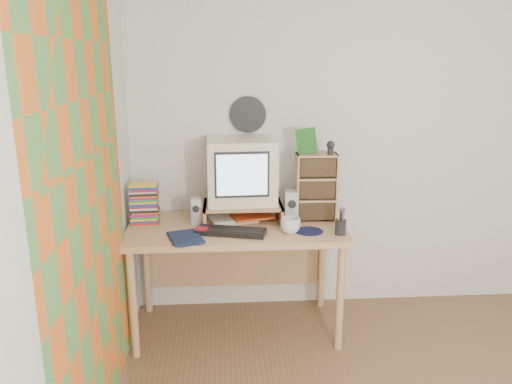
{
  "coord_description": "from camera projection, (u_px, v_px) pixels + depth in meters",
  "views": [
    {
      "loc": [
        -1.11,
        -1.7,
        1.82
      ],
      "look_at": [
        -0.9,
        1.33,
        0.99
      ],
      "focal_mm": 35.0,
      "sensor_mm": 36.0,
      "label": 1
    }
  ],
  "objects": [
    {
      "name": "back_wall",
      "position": [
        378.0,
        139.0,
        3.54
      ],
      "size": [
        3.5,
        0.0,
        3.5
      ],
      "primitive_type": "plane",
      "rotation": [
        1.57,
        0.0,
        0.0
      ],
      "color": "white",
      "rests_on": "floor"
    },
    {
      "name": "left_wall",
      "position": [
        40.0,
        224.0,
        1.75
      ],
      "size": [
        0.0,
        3.5,
        3.5
      ],
      "primitive_type": "plane",
      "rotation": [
        1.57,
        0.0,
        1.57
      ],
      "color": "white",
      "rests_on": "floor"
    },
    {
      "name": "curtain",
      "position": [
        89.0,
        210.0,
        2.24
      ],
      "size": [
        0.0,
        2.2,
        2.2
      ],
      "primitive_type": "plane",
      "rotation": [
        1.57,
        0.0,
        1.57
      ],
      "color": "#D4611E",
      "rests_on": "left_wall"
    },
    {
      "name": "wall_disc",
      "position": [
        248.0,
        115.0,
        3.42
      ],
      "size": [
        0.25,
        0.02,
        0.25
      ],
      "primitive_type": "cylinder",
      "rotation": [
        1.57,
        0.0,
        0.0
      ],
      "color": "black",
      "rests_on": "back_wall"
    },
    {
      "name": "desk",
      "position": [
        236.0,
        241.0,
        3.35
      ],
      "size": [
        1.4,
        0.7,
        0.75
      ],
      "color": "tan",
      "rests_on": "floor"
    },
    {
      "name": "monitor_riser",
      "position": [
        243.0,
        207.0,
        3.33
      ],
      "size": [
        0.52,
        0.3,
        0.12
      ],
      "color": "tan",
      "rests_on": "desk"
    },
    {
      "name": "crt_monitor",
      "position": [
        241.0,
        171.0,
        3.31
      ],
      "size": [
        0.47,
        0.47,
        0.42
      ],
      "primitive_type": "cube",
      "rotation": [
        0.0,
        0.0,
        0.05
      ],
      "color": "beige",
      "rests_on": "monitor_riser"
    },
    {
      "name": "speaker_left",
      "position": [
        196.0,
        211.0,
        3.25
      ],
      "size": [
        0.07,
        0.07,
        0.18
      ],
      "primitive_type": "cube",
      "rotation": [
        0.0,
        0.0,
        0.08
      ],
      "color": "silver",
      "rests_on": "desk"
    },
    {
      "name": "speaker_right",
      "position": [
        291.0,
        207.0,
        3.28
      ],
      "size": [
        0.09,
        0.09,
        0.22
      ],
      "primitive_type": "cube",
      "rotation": [
        0.0,
        0.0,
        -0.05
      ],
      "color": "silver",
      "rests_on": "desk"
    },
    {
      "name": "keyboard",
      "position": [
        231.0,
        232.0,
        3.1
      ],
      "size": [
        0.46,
        0.25,
        0.03
      ],
      "primitive_type": "cube",
      "rotation": [
        0.0,
        0.0,
        -0.25
      ],
      "color": "black",
      "rests_on": "desk"
    },
    {
      "name": "dvd_stack",
      "position": [
        145.0,
        204.0,
        3.28
      ],
      "size": [
        0.19,
        0.14,
        0.25
      ],
      "primitive_type": null,
      "rotation": [
        0.0,
        0.0,
        0.07
      ],
      "color": "brown",
      "rests_on": "desk"
    },
    {
      "name": "cd_rack",
      "position": [
        316.0,
        187.0,
        3.31
      ],
      "size": [
        0.27,
        0.15,
        0.45
      ],
      "primitive_type": "cube",
      "rotation": [
        0.0,
        0.0,
        -0.01
      ],
      "color": "tan",
      "rests_on": "desk"
    },
    {
      "name": "mug",
      "position": [
        290.0,
        225.0,
        3.1
      ],
      "size": [
        0.15,
        0.15,
        0.1
      ],
      "primitive_type": "imported",
      "rotation": [
        0.0,
        0.0,
        0.25
      ],
      "color": "silver",
      "rests_on": "desk"
    },
    {
      "name": "diary",
      "position": [
        171.0,
        238.0,
        2.97
      ],
      "size": [
        0.26,
        0.22,
        0.04
      ],
      "primitive_type": "imported",
      "rotation": [
        0.0,
        0.0,
        0.3
      ],
      "color": "#111C3E",
      "rests_on": "desk"
    },
    {
      "name": "mousepad",
      "position": [
        309.0,
        231.0,
        3.14
      ],
      "size": [
        0.2,
        0.2,
        0.0
      ],
      "primitive_type": "cylinder",
      "rotation": [
        0.0,
        0.0,
        -0.14
      ],
      "color": "#101335",
      "rests_on": "desk"
    },
    {
      "name": "pen_cup",
      "position": [
        341.0,
        224.0,
        3.07
      ],
      "size": [
        0.07,
        0.07,
        0.14
      ],
      "primitive_type": null,
      "rotation": [
        0.0,
        0.0,
        -0.08
      ],
      "color": "black",
      "rests_on": "desk"
    },
    {
      "name": "papers",
      "position": [
        239.0,
        217.0,
        3.36
      ],
      "size": [
        0.35,
        0.3,
        0.04
      ],
      "primitive_type": null,
      "rotation": [
        0.0,
        0.0,
        0.28
      ],
      "color": "silver",
      "rests_on": "desk"
    },
    {
      "name": "red_box",
      "position": [
        202.0,
        231.0,
        3.09
      ],
      "size": [
        0.09,
        0.07,
        0.04
      ],
      "primitive_type": "cube",
      "rotation": [
        0.0,
        0.0,
        -0.26
      ],
      "color": "#AA1224",
      "rests_on": "desk"
    },
    {
      "name": "game_box",
      "position": [
        306.0,
        141.0,
        3.23
      ],
      "size": [
        0.13,
        0.05,
        0.17
      ],
      "primitive_type": "cube",
      "rotation": [
        0.0,
        0.0,
        -0.15
      ],
      "color": "#1C5C1A",
      "rests_on": "cd_rack"
    },
    {
      "name": "webcam",
      "position": [
        331.0,
        148.0,
        3.2
      ],
      "size": [
        0.06,
        0.06,
        0.09
      ],
      "primitive_type": null,
      "rotation": [
        0.0,
        0.0,
        -0.07
      ],
      "color": "black",
      "rests_on": "cd_rack"
    }
  ]
}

